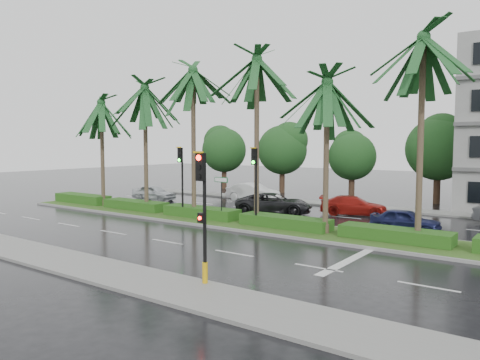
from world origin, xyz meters
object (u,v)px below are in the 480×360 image
Objects in this scene: car_white at (253,192)px; car_blue at (405,220)px; signal_near at (203,212)px; street_sign at (221,188)px; car_darkgrey at (274,204)px; car_silver at (154,193)px; car_red at (354,206)px; signal_median_left at (181,171)px.

car_white reaches higher than car_blue.
street_sign is (-7.00, 9.87, -0.38)m from signal_near.
car_blue is at bearing 21.75° from street_sign.
signal_near reaches higher than car_blue.
car_darkgrey is (5.00, -4.84, -0.04)m from car_white.
car_silver is 1.04× the size of car_blue.
car_darkgrey is 1.16× the size of car_red.
signal_near is 1.00× the size of signal_median_left.
car_silver is at bearing 145.84° from signal_median_left.
signal_near is 22.92m from car_white.
signal_median_left reaches higher than car_white.
car_silver is at bearing 123.04° from car_white.
signal_median_left is 0.96× the size of car_white.
car_darkgrey is at bearing -133.01° from car_white.
street_sign is at bearing 3.47° from signal_median_left.
car_silver reaches higher than car_red.
car_red is at bearing 96.49° from signal_near.
street_sign is 10.95m from car_white.
street_sign is at bearing 127.07° from car_red.
car_white is at bearing 62.66° from car_blue.
car_red is 1.20× the size of car_blue.
signal_median_left is 13.33m from car_blue.
car_red reaches higher than car_blue.
car_blue is (9.00, -1.25, -0.08)m from car_darkgrey.
car_silver reaches higher than car_blue.
signal_near is 16.36m from car_darkgrey.
car_silver is (-18.45, 15.42, -1.86)m from signal_near.
street_sign is at bearing 107.93° from car_blue.
car_blue is at bearing -103.64° from car_silver.
car_silver is (-8.45, 5.73, -2.35)m from signal_median_left.
signal_median_left is at bearing 135.91° from signal_near.
street_sign is at bearing -124.71° from car_silver.
car_darkgrey is at bearing 56.16° from signal_median_left.
car_silver is at bearing 64.50° from car_darkgrey.
signal_near reaches higher than street_sign.
signal_median_left is 11.48m from car_red.
signal_median_left reaches higher than car_red.
car_white is at bearing 120.21° from signal_near.
signal_near is at bearing -138.74° from car_silver.
signal_near reaches higher than car_white.
signal_near is 17.79m from car_red.
car_blue is at bearing -120.94° from car_darkgrey.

